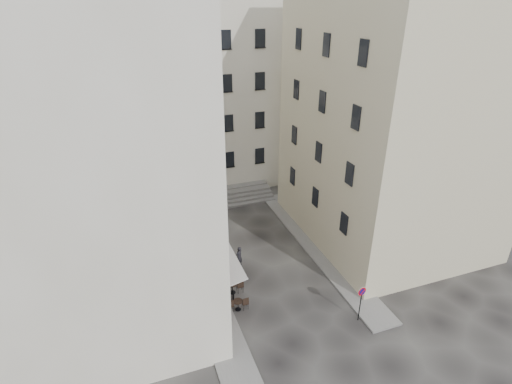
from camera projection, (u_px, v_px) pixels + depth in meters
name	position (u px, v px, depth m)	size (l,w,h in m)	color
ground	(276.00, 283.00, 26.60)	(90.00, 90.00, 0.00)	black
sidewalk_left	(197.00, 262.00, 28.58)	(2.00, 22.00, 0.12)	slate
sidewalk_right	(315.00, 246.00, 30.47)	(2.00, 18.00, 0.12)	slate
building_left	(78.00, 139.00, 21.37)	(12.20, 16.20, 20.60)	beige
building_right	(395.00, 118.00, 28.62)	(12.20, 14.20, 18.60)	beige
building_back	(193.00, 87.00, 38.20)	(18.20, 10.20, 18.60)	beige
cafe_storefront	(208.00, 265.00, 25.30)	(1.74, 7.30, 3.50)	#460A0D
stone_steps	(224.00, 197.00, 37.03)	(9.00, 3.15, 0.80)	#64615F
bollard_near	(233.00, 298.00, 24.54)	(0.12, 0.12, 0.98)	black
bollard_mid	(219.00, 265.00, 27.49)	(0.12, 0.12, 0.98)	black
bollard_far	(207.00, 239.00, 30.44)	(0.12, 0.12, 0.98)	black
no_parking_sign	(361.00, 297.00, 22.83)	(0.55, 0.12, 2.41)	black
bistro_table_a	(238.00, 304.00, 24.15)	(1.27, 0.59, 0.89)	black
bistro_table_b	(232.00, 287.00, 25.51)	(1.40, 0.65, 0.98)	black
bistro_table_c	(224.00, 270.00, 27.08)	(1.42, 0.67, 1.00)	black
bistro_table_d	(218.00, 256.00, 28.53)	(1.41, 0.66, 0.99)	black
bistro_table_e	(205.00, 248.00, 29.54)	(1.21, 0.57, 0.85)	black
pedestrian	(239.00, 256.00, 27.98)	(0.57, 0.38, 1.57)	black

